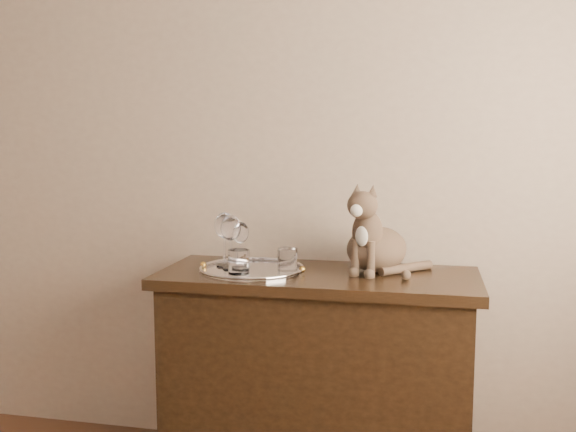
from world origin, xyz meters
name	(u,v)px	position (x,y,z in m)	size (l,w,h in m)	color
wall_back	(194,139)	(0.00, 2.25, 1.35)	(4.00, 0.10, 2.70)	tan
sideboard	(317,381)	(0.60, 1.94, 0.42)	(1.20, 0.50, 0.85)	black
tray	(252,271)	(0.35, 1.91, 0.85)	(0.40, 0.40, 0.01)	silver
wine_glass_a	(225,240)	(0.23, 1.95, 0.96)	(0.08, 0.08, 0.21)	white
wine_glass_c	(231,242)	(0.27, 1.91, 0.96)	(0.08, 0.08, 0.21)	white
wine_glass_d	(240,244)	(0.30, 1.94, 0.95)	(0.07, 0.07, 0.18)	white
tumbler_b	(239,262)	(0.32, 1.83, 0.90)	(0.08, 0.08, 0.09)	white
tumbler_c	(288,259)	(0.49, 1.92, 0.90)	(0.07, 0.07, 0.08)	silver
cat	(377,227)	(0.81, 2.02, 1.02)	(0.34, 0.32, 0.34)	#4B3D2D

